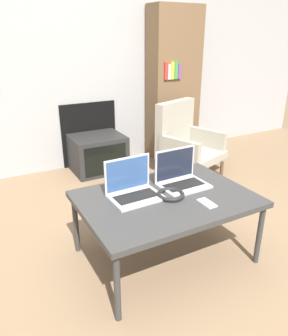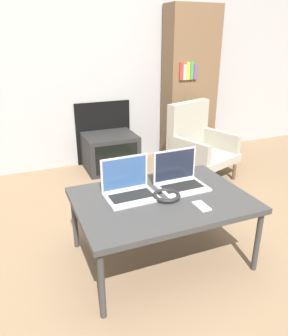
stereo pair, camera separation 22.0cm
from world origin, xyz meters
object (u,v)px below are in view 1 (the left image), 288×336
at_px(laptop_left, 133,188).
at_px(armchair, 184,140).
at_px(laptop_right, 180,177).
at_px(tv, 98,153).
at_px(headphones, 171,195).
at_px(phone, 207,203).

relative_size(laptop_left, armchair, 0.43).
relative_size(laptop_right, tv, 0.58).
relative_size(headphones, armchair, 0.24).
height_order(laptop_right, phone, laptop_right).
bearing_deg(laptop_right, headphones, -143.35).
relative_size(headphones, phone, 1.41).
bearing_deg(headphones, laptop_left, 149.72).
distance_m(headphones, phone, 0.24).
relative_size(laptop_right, armchair, 0.43).
xyz_separation_m(headphones, phone, (0.14, -0.19, -0.01)).
xyz_separation_m(phone, armchair, (0.84, 1.44, -0.11)).
relative_size(laptop_right, phone, 2.56).
distance_m(laptop_right, phone, 0.32).
relative_size(headphones, tv, 0.32).
relative_size(tv, armchair, 0.74).
bearing_deg(laptop_left, laptop_right, -1.73).
xyz_separation_m(laptop_right, tv, (-0.02, 1.58, -0.32)).
bearing_deg(armchair, laptop_left, -156.32).
bearing_deg(armchair, phone, -139.92).
bearing_deg(phone, headphones, 127.30).
xyz_separation_m(laptop_left, headphones, (0.21, -0.12, -0.04)).
height_order(tv, armchair, armchair).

